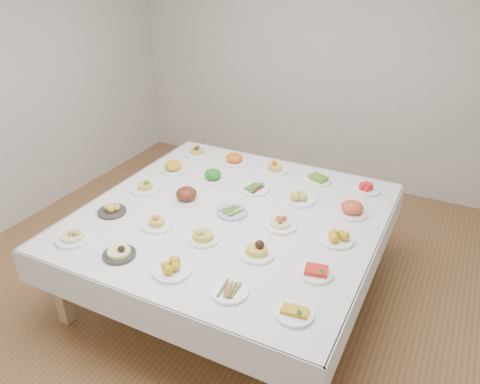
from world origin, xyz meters
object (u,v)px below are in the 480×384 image
at_px(dish_12, 232,211).
at_px(dish_24, 366,187).
at_px(display_table, 232,220).
at_px(dish_0, 72,233).

distance_m(dish_12, dish_24, 1.25).
xyz_separation_m(display_table, dish_24, (0.89, 0.88, 0.11)).
bearing_deg(display_table, dish_24, 44.92).
distance_m(dish_0, dish_12, 1.24).
relative_size(display_table, dish_24, 10.15).
bearing_deg(dish_0, display_table, 45.13).
height_order(display_table, dish_12, dish_12).
distance_m(dish_0, dish_24, 2.49).
bearing_deg(dish_24, dish_0, -134.98).
relative_size(dish_0, dish_24, 1.10).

